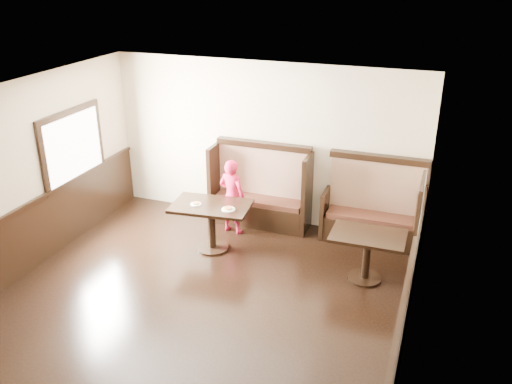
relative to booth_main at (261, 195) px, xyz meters
The scene contains 9 objects.
ground 3.34m from the booth_main, 90.00° to the right, with size 7.00×7.00×0.00m, color black.
room_shell 3.03m from the booth_main, 95.65° to the right, with size 7.00×7.00×7.00m.
booth_main is the anchor object (origin of this frame).
booth_neighbor 1.95m from the booth_main, ahead, with size 1.65×0.72×1.45m.
table_main 1.24m from the booth_main, 109.66° to the right, with size 1.29×0.88×0.78m.
table_neighbor 2.39m from the booth_main, 31.20° to the right, with size 1.05×0.69×0.73m.
child 0.62m from the booth_main, 123.57° to the right, with size 0.48×0.31×1.31m, color #BB1436.
pizza_plate_left 1.42m from the booth_main, 117.46° to the right, with size 0.18×0.18×0.03m.
pizza_plate_right 1.28m from the booth_main, 94.20° to the right, with size 0.21×0.21×0.04m.
Camera 1 is at (2.86, -4.86, 4.31)m, focal length 38.00 mm.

